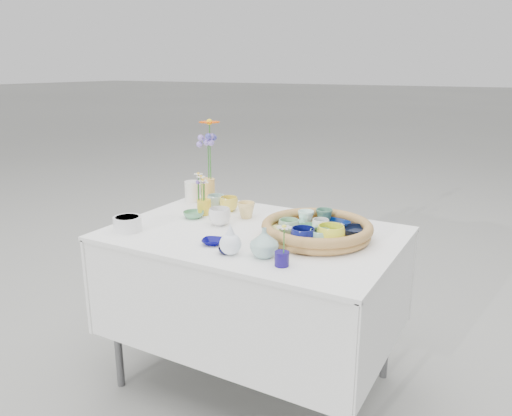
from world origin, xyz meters
The scene contains 34 objects.
ground centered at (0.00, 0.00, 0.00)m, with size 80.00×80.00×0.00m, color gray.
display_table centered at (0.00, 0.00, 0.00)m, with size 1.26×0.86×0.77m, color white, non-canonical shape.
wicker_tray centered at (0.28, 0.05, 0.80)m, with size 0.47×0.47×0.08m, color olive, non-canonical shape.
tray_ceramic_0 centered at (0.31, 0.15, 0.80)m, with size 0.14×0.14×0.03m, color #011244.
tray_ceramic_1 centered at (0.43, 0.11, 0.80)m, with size 0.12×0.12×0.04m, color black.
tray_ceramic_2 centered at (0.38, -0.06, 0.83)m, with size 0.11×0.11×0.09m, color yellow.
tray_ceramic_3 centered at (0.25, 0.04, 0.80)m, with size 0.12×0.12×0.04m, color #5EA077.
tray_ceramic_4 centered at (0.18, -0.02, 0.82)m, with size 0.09×0.09×0.07m, color #88BB92.
tray_ceramic_5 centered at (0.15, 0.09, 0.80)m, with size 0.11×0.11×0.03m, color #8AD1C0.
tray_ceramic_6 centered at (0.19, 0.15, 0.82)m, with size 0.07×0.07×0.07m, color white.
tray_ceramic_7 centered at (0.28, 0.09, 0.81)m, with size 0.08×0.08×0.06m, color white.
tray_ceramic_8 centered at (0.37, 0.22, 0.79)m, with size 0.09×0.09×0.02m, color #AFC7F2.
tray_ceramic_9 centered at (0.29, -0.11, 0.82)m, with size 0.10×0.10×0.08m, color #0D125D.
tray_ceramic_10 centered at (0.13, -0.01, 0.79)m, with size 0.09×0.09×0.02m, color #E0E073.
tray_ceramic_11 centered at (0.35, -0.08, 0.82)m, with size 0.09×0.09×0.07m, color #7BB99F.
tray_ceramic_12 centered at (0.25, 0.20, 0.82)m, with size 0.08×0.08×0.07m, color #40715A.
loose_ceramic_0 centered at (-0.27, 0.23, 0.80)m, with size 0.09×0.09×0.07m, color yellow.
loose_ceramic_1 centered at (-0.14, 0.17, 0.80)m, with size 0.08×0.08×0.08m, color #EDCC78.
loose_ceramic_2 centered at (-0.36, 0.04, 0.78)m, with size 0.10×0.10×0.03m, color #569769.
loose_ceramic_3 centered at (-0.19, 0.01, 0.81)m, with size 0.10×0.10×0.08m, color white.
loose_ceramic_4 centered at (-0.07, -0.22, 0.78)m, with size 0.09×0.09×0.02m, color #010055.
loose_ceramic_5 centered at (-0.36, 0.23, 0.80)m, with size 0.09×0.09×0.07m, color #9DBCB1.
loose_ceramic_6 centered at (0.04, -0.28, 0.78)m, with size 0.07×0.07×0.02m, color black.
fluted_bowl centered at (-0.50, -0.26, 0.80)m, with size 0.13×0.13×0.07m, color white, non-canonical shape.
bud_vase_paleblue centered at (0.06, -0.29, 0.83)m, with size 0.09×0.09×0.13m, color white, non-canonical shape.
bud_vase_seafoam centered at (0.18, -0.24, 0.82)m, with size 0.11×0.11×0.12m, color #91B8B0.
bud_vase_cobalt centered at (0.28, -0.29, 0.79)m, with size 0.05×0.05×0.05m, color #150A5A.
single_daisy centered at (0.29, -0.30, 0.87)m, with size 0.06×0.06×0.12m, color silver, non-canonical shape.
tall_vase_yellow centered at (-0.43, 0.28, 0.84)m, with size 0.08×0.08×0.14m, color #FFBC57.
gerbera centered at (-0.42, 0.28, 1.05)m, with size 0.12×0.12×0.32m, color #FF5302, non-canonical shape.
hydrangea centered at (-0.44, 0.29, 1.01)m, with size 0.08×0.08×0.28m, color #4242A8, non-canonical shape.
white_pitcher centered at (-0.55, 0.29, 0.82)m, with size 0.12×0.08×0.11m, color white, non-canonical shape.
daisy_cup centered at (-0.35, 0.12, 0.80)m, with size 0.07×0.07×0.07m, color yellow.
daisy_posy centered at (-0.36, 0.11, 0.91)m, with size 0.08×0.08×0.13m, color white, non-canonical shape.
Camera 1 is at (1.03, -1.84, 1.47)m, focal length 35.00 mm.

